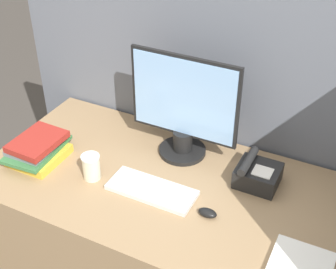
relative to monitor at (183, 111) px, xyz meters
name	(u,v)px	position (x,y,z in m)	size (l,w,h in m)	color
cubicle_panel_rear	(209,132)	(0.04, 0.21, -0.23)	(2.03, 0.04, 1.52)	slate
desk	(168,246)	(0.04, -0.23, -0.60)	(1.63, 0.82, 0.76)	#937551
monitor	(183,111)	(0.00, 0.00, 0.00)	(0.50, 0.22, 0.49)	black
keyboard	(152,190)	(0.00, -0.31, -0.21)	(0.37, 0.15, 0.02)	silver
mouse	(208,213)	(0.26, -0.33, -0.21)	(0.08, 0.05, 0.03)	black
coffee_cup	(91,167)	(-0.27, -0.34, -0.16)	(0.08, 0.08, 0.12)	beige
book_stack	(38,149)	(-0.56, -0.34, -0.17)	(0.22, 0.30, 0.11)	gold
desk_telephone	(257,174)	(0.37, -0.06, -0.18)	(0.18, 0.18, 0.12)	black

